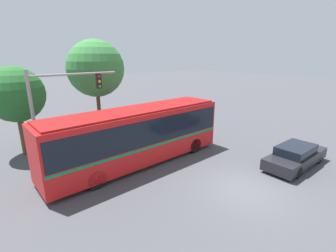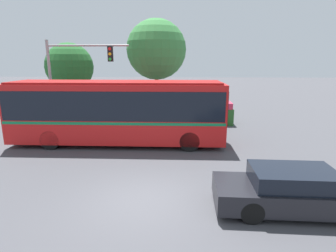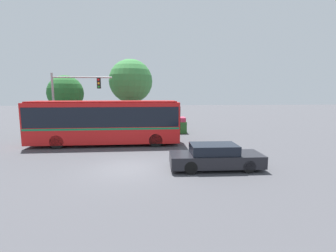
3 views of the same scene
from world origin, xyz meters
name	(u,v)px [view 2 (image 2 of 3)]	position (x,y,z in m)	size (l,w,h in m)	color
ground_plane	(144,199)	(0.00, 0.00, 0.00)	(140.00, 140.00, 0.00)	#444449
city_bus	(118,109)	(-2.21, 6.03, 1.93)	(11.32, 2.64, 3.39)	red
sedan_foreground	(295,191)	(4.61, -0.42, 0.63)	(4.83, 1.86, 1.32)	black
traffic_light_pole	(70,71)	(-5.73, 8.74, 3.79)	(5.12, 0.24, 5.68)	gray
flowering_hedge	(170,113)	(0.36, 11.21, 0.77)	(8.95, 1.53, 1.57)	#286028
street_tree_left	(70,67)	(-7.18, 12.16, 3.99)	(3.49, 3.49, 5.76)	brown
street_tree_centre	(156,50)	(-0.84, 14.13, 5.30)	(4.72, 4.72, 7.68)	brown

